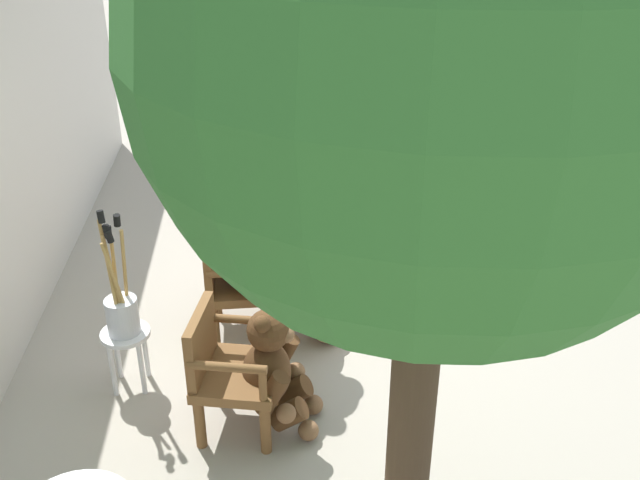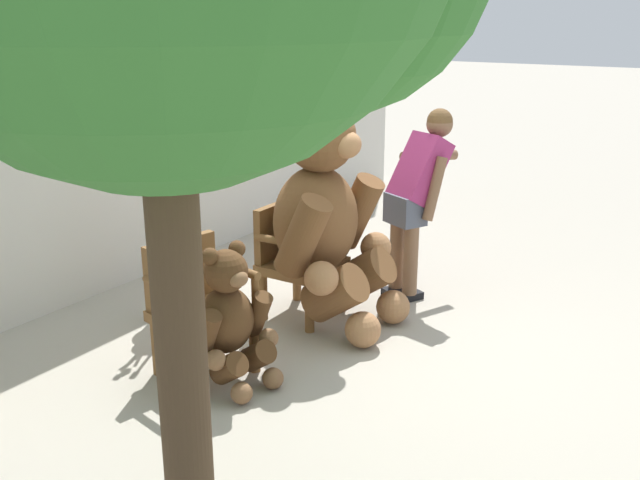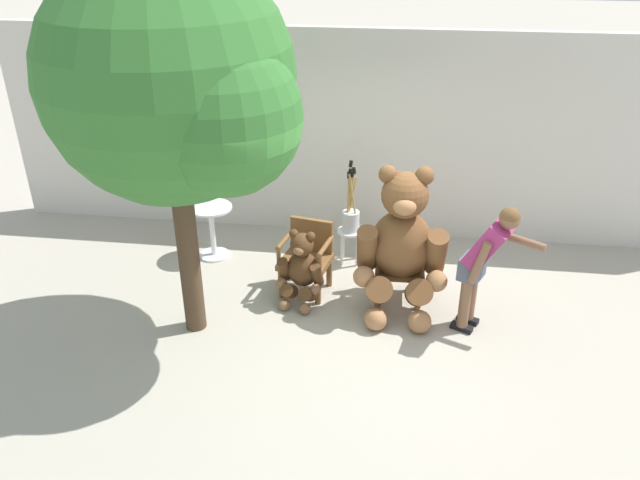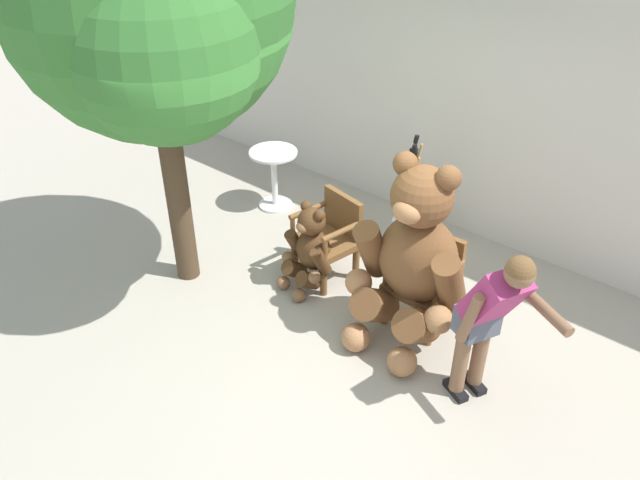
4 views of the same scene
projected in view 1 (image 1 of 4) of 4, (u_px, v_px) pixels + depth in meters
ground_plane at (331, 366)px, 5.29m from camera, size 60.00×60.00×0.00m
wooden_chair_left at (229, 367)px, 4.54m from camera, size 0.65×0.62×0.86m
wooden_chair_right at (233, 279)px, 5.51m from camera, size 0.57×0.53×0.86m
teddy_bear_large at (266, 234)px, 5.35m from camera, size 1.03×0.97×1.72m
teddy_bear_small at (274, 369)px, 4.55m from camera, size 0.56×0.56×0.91m
person_visitor at (302, 180)px, 6.10m from camera, size 0.86×0.49×1.52m
white_stool at (127, 344)px, 4.94m from camera, size 0.34×0.34×0.46m
brush_bucket at (121, 307)px, 4.79m from camera, size 0.22×0.22×0.93m
patio_tree at (450, 49)px, 2.70m from camera, size 2.46×2.34×3.90m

